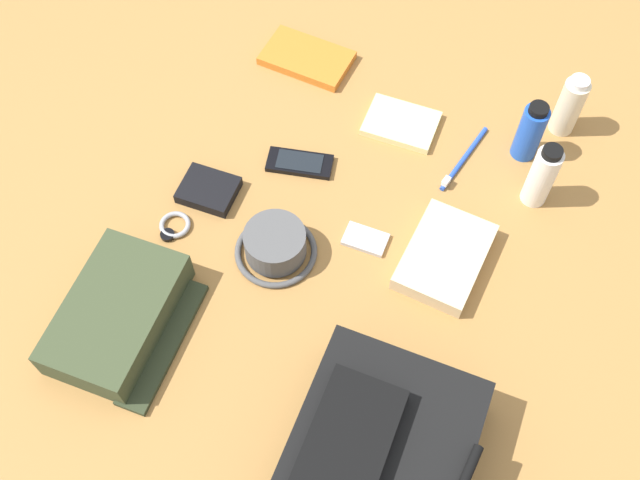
{
  "coord_description": "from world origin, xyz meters",
  "views": [
    {
      "loc": [
        0.63,
        0.33,
        1.25
      ],
      "look_at": [
        0.0,
        0.0,
        0.04
      ],
      "focal_mm": 41.87,
      "sensor_mm": 36.0,
      "label": 1
    }
  ],
  "objects_px": {
    "bucket_hat": "(275,245)",
    "deodorant_spray": "(530,132)",
    "backpack": "(375,461)",
    "wallet": "(209,190)",
    "toothbrush": "(462,161)",
    "notepad": "(401,123)",
    "toiletry_pouch": "(119,315)",
    "cell_phone": "(300,163)",
    "wristwatch": "(174,226)",
    "folded_towel": "(445,257)",
    "paperback_novel": "(307,58)",
    "lotion_bottle": "(569,106)",
    "media_player": "(365,239)",
    "toothpaste_tube": "(542,176)"
  },
  "relations": [
    {
      "from": "lotion_bottle",
      "to": "toothpaste_tube",
      "type": "height_order",
      "value": "toothpaste_tube"
    },
    {
      "from": "backpack",
      "to": "wallet",
      "type": "xyz_separation_m",
      "value": [
        -0.34,
        -0.53,
        -0.04
      ]
    },
    {
      "from": "backpack",
      "to": "notepad",
      "type": "bearing_deg",
      "value": -158.74
    },
    {
      "from": "toothpaste_tube",
      "to": "paperback_novel",
      "type": "distance_m",
      "value": 0.59
    },
    {
      "from": "toothpaste_tube",
      "to": "deodorant_spray",
      "type": "bearing_deg",
      "value": -149.42
    },
    {
      "from": "backpack",
      "to": "bucket_hat",
      "type": "xyz_separation_m",
      "value": [
        -0.28,
        -0.34,
        -0.03
      ]
    },
    {
      "from": "toiletry_pouch",
      "to": "paperback_novel",
      "type": "xyz_separation_m",
      "value": [
        -0.73,
        -0.01,
        -0.03
      ]
    },
    {
      "from": "wristwatch",
      "to": "toiletry_pouch",
      "type": "bearing_deg",
      "value": 8.48
    },
    {
      "from": "bucket_hat",
      "to": "wallet",
      "type": "xyz_separation_m",
      "value": [
        -0.06,
        -0.19,
        -0.02
      ]
    },
    {
      "from": "notepad",
      "to": "folded_towel",
      "type": "relative_size",
      "value": 0.75
    },
    {
      "from": "wallet",
      "to": "folded_towel",
      "type": "xyz_separation_m",
      "value": [
        -0.08,
        0.48,
        0.01
      ]
    },
    {
      "from": "bucket_hat",
      "to": "lotion_bottle",
      "type": "bearing_deg",
      "value": 145.3
    },
    {
      "from": "bucket_hat",
      "to": "deodorant_spray",
      "type": "xyz_separation_m",
      "value": [
        -0.45,
        0.33,
        0.04
      ]
    },
    {
      "from": "wallet",
      "to": "notepad",
      "type": "distance_m",
      "value": 0.43
    },
    {
      "from": "media_player",
      "to": "wallet",
      "type": "relative_size",
      "value": 0.81
    },
    {
      "from": "toiletry_pouch",
      "to": "paperback_novel",
      "type": "distance_m",
      "value": 0.73
    },
    {
      "from": "wristwatch",
      "to": "toothbrush",
      "type": "height_order",
      "value": "toothbrush"
    },
    {
      "from": "bucket_hat",
      "to": "toothpaste_tube",
      "type": "relative_size",
      "value": 1.02
    },
    {
      "from": "deodorant_spray",
      "to": "paperback_novel",
      "type": "relative_size",
      "value": 0.72
    },
    {
      "from": "toiletry_pouch",
      "to": "lotion_bottle",
      "type": "relative_size",
      "value": 2.01
    },
    {
      "from": "deodorant_spray",
      "to": "media_player",
      "type": "distance_m",
      "value": 0.4
    },
    {
      "from": "cell_phone",
      "to": "toiletry_pouch",
      "type": "bearing_deg",
      "value": -13.57
    },
    {
      "from": "lotion_bottle",
      "to": "folded_towel",
      "type": "distance_m",
      "value": 0.43
    },
    {
      "from": "backpack",
      "to": "bucket_hat",
      "type": "height_order",
      "value": "backpack"
    },
    {
      "from": "wristwatch",
      "to": "toothbrush",
      "type": "bearing_deg",
      "value": 133.23
    },
    {
      "from": "paperback_novel",
      "to": "wallet",
      "type": "distance_m",
      "value": 0.41
    },
    {
      "from": "wallet",
      "to": "folded_towel",
      "type": "distance_m",
      "value": 0.49
    },
    {
      "from": "toiletry_pouch",
      "to": "toothbrush",
      "type": "relative_size",
      "value": 1.57
    },
    {
      "from": "toiletry_pouch",
      "to": "deodorant_spray",
      "type": "relative_size",
      "value": 2.05
    },
    {
      "from": "backpack",
      "to": "media_player",
      "type": "bearing_deg",
      "value": -152.09
    },
    {
      "from": "backpack",
      "to": "lotion_bottle",
      "type": "distance_m",
      "value": 0.84
    },
    {
      "from": "notepad",
      "to": "folded_towel",
      "type": "xyz_separation_m",
      "value": [
        0.26,
        0.21,
        0.01
      ]
    },
    {
      "from": "toothpaste_tube",
      "to": "paperback_novel",
      "type": "bearing_deg",
      "value": -100.93
    },
    {
      "from": "toothbrush",
      "to": "notepad",
      "type": "xyz_separation_m",
      "value": [
        -0.03,
        -0.15,
        0.0
      ]
    },
    {
      "from": "bucket_hat",
      "to": "lotion_bottle",
      "type": "distance_m",
      "value": 0.67
    },
    {
      "from": "bucket_hat",
      "to": "deodorant_spray",
      "type": "relative_size",
      "value": 1.11
    },
    {
      "from": "toothpaste_tube",
      "to": "cell_phone",
      "type": "relative_size",
      "value": 1.07
    },
    {
      "from": "deodorant_spray",
      "to": "folded_towel",
      "type": "bearing_deg",
      "value": -7.63
    },
    {
      "from": "wristwatch",
      "to": "wallet",
      "type": "distance_m",
      "value": 0.1
    },
    {
      "from": "wristwatch",
      "to": "folded_towel",
      "type": "height_order",
      "value": "folded_towel"
    },
    {
      "from": "cell_phone",
      "to": "notepad",
      "type": "height_order",
      "value": "notepad"
    },
    {
      "from": "toiletry_pouch",
      "to": "cell_phone",
      "type": "relative_size",
      "value": 2.02
    },
    {
      "from": "paperback_novel",
      "to": "deodorant_spray",
      "type": "bearing_deg",
      "value": 88.44
    },
    {
      "from": "deodorant_spray",
      "to": "notepad",
      "type": "relative_size",
      "value": 0.96
    },
    {
      "from": "lotion_bottle",
      "to": "paperback_novel",
      "type": "height_order",
      "value": "lotion_bottle"
    },
    {
      "from": "lotion_bottle",
      "to": "paperback_novel",
      "type": "bearing_deg",
      "value": -81.34
    },
    {
      "from": "backpack",
      "to": "wallet",
      "type": "distance_m",
      "value": 0.63
    },
    {
      "from": "cell_phone",
      "to": "paperback_novel",
      "type": "bearing_deg",
      "value": -154.36
    },
    {
      "from": "bucket_hat",
      "to": "toothbrush",
      "type": "bearing_deg",
      "value": 147.53
    },
    {
      "from": "cell_phone",
      "to": "wristwatch",
      "type": "distance_m",
      "value": 0.29
    }
  ]
}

